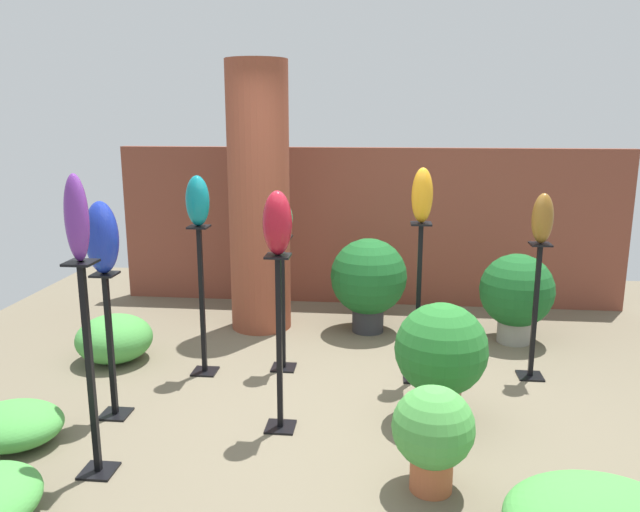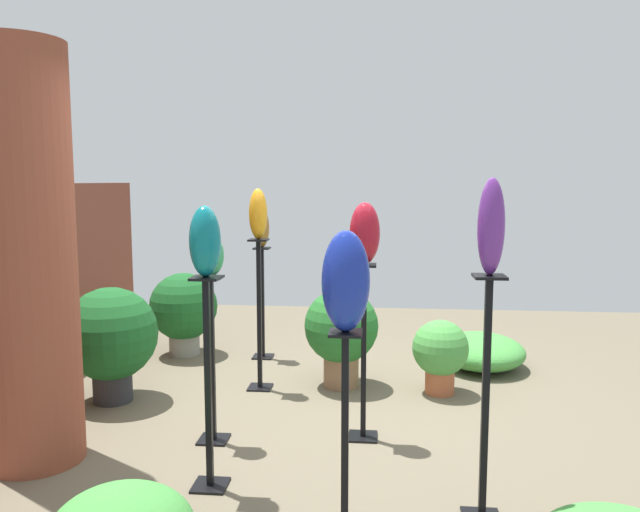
{
  "view_description": "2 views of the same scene",
  "coord_description": "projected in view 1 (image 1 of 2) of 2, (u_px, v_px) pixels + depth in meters",
  "views": [
    {
      "loc": [
        0.18,
        -4.18,
        2.1
      ],
      "look_at": [
        -0.26,
        0.04,
        1.14
      ],
      "focal_mm": 35.0,
      "sensor_mm": 36.0,
      "label": 1
    },
    {
      "loc": [
        -4.66,
        -0.41,
        1.78
      ],
      "look_at": [
        0.2,
        0.05,
        1.19
      ],
      "focal_mm": 35.0,
      "sensor_mm": 36.0,
      "label": 2
    }
  ],
  "objects": [
    {
      "name": "art_vase_bronze",
      "position": [
        543.0,
        218.0,
        4.83
      ],
      "size": [
        0.16,
        0.15,
        0.39
      ],
      "primitive_type": "ellipsoid",
      "color": "brown",
      "rests_on": "pedestal_bronze"
    },
    {
      "name": "brick_wall_back",
      "position": [
        368.0,
        227.0,
        6.97
      ],
      "size": [
        5.6,
        0.12,
        1.75
      ],
      "primitive_type": "cube",
      "color": "brown",
      "rests_on": "ground"
    },
    {
      "name": "brick_pillar",
      "position": [
        259.0,
        199.0,
        6.06
      ],
      "size": [
        0.59,
        0.59,
        2.61
      ],
      "primitive_type": "cylinder",
      "color": "brown",
      "rests_on": "ground"
    },
    {
      "name": "potted_plant_mid_right",
      "position": [
        441.0,
        354.0,
        4.27
      ],
      "size": [
        0.64,
        0.64,
        0.85
      ],
      "color": "#936B4C",
      "rests_on": "ground"
    },
    {
      "name": "art_vase_violet",
      "position": [
        77.0,
        218.0,
        3.41
      ],
      "size": [
        0.13,
        0.14,
        0.49
      ],
      "primitive_type": "ellipsoid",
      "color": "#6B2D8C",
      "rests_on": "pedestal_violet"
    },
    {
      "name": "pedestal_amber",
      "position": [
        418.0,
        310.0,
        4.94
      ],
      "size": [
        0.2,
        0.2,
        1.29
      ],
      "color": "black",
      "rests_on": "ground"
    },
    {
      "name": "art_vase_amber",
      "position": [
        422.0,
        195.0,
        4.73
      ],
      "size": [
        0.16,
        0.15,
        0.42
      ],
      "primitive_type": "ellipsoid",
      "color": "orange",
      "rests_on": "pedestal_amber"
    },
    {
      "name": "pedestal_jade",
      "position": [
        283.0,
        309.0,
        5.17
      ],
      "size": [
        0.2,
        0.2,
        1.14
      ],
      "color": "black",
      "rests_on": "ground"
    },
    {
      "name": "ground_plane",
      "position": [
        355.0,
        410.0,
        4.53
      ],
      "size": [
        8.0,
        8.0,
        0.0
      ],
      "primitive_type": "plane",
      "color": "#6B604C"
    },
    {
      "name": "pedestal_violet",
      "position": [
        91.0,
        379.0,
        3.62
      ],
      "size": [
        0.2,
        0.2,
        1.31
      ],
      "color": "black",
      "rests_on": "ground"
    },
    {
      "name": "art_vase_cobalt",
      "position": [
        102.0,
        238.0,
        4.18
      ],
      "size": [
        0.22,
        0.24,
        0.49
      ],
      "primitive_type": "ellipsoid",
      "color": "#192D9E",
      "rests_on": "pedestal_cobalt"
    },
    {
      "name": "art_vase_teal",
      "position": [
        198.0,
        201.0,
        4.89
      ],
      "size": [
        0.19,
        0.18,
        0.4
      ],
      "primitive_type": "ellipsoid",
      "color": "#0F727A",
      "rests_on": "pedestal_teal"
    },
    {
      "name": "potted_plant_back_center",
      "position": [
        433.0,
        432.0,
        3.5
      ],
      "size": [
        0.47,
        0.47,
        0.62
      ],
      "color": "#B25B38",
      "rests_on": "ground"
    },
    {
      "name": "art_vase_ruby",
      "position": [
        277.0,
        223.0,
        3.97
      ],
      "size": [
        0.19,
        0.21,
        0.42
      ],
      "primitive_type": "ellipsoid",
      "color": "maroon",
      "rests_on": "pedestal_ruby"
    },
    {
      "name": "pedestal_ruby",
      "position": [
        279.0,
        351.0,
        4.16
      ],
      "size": [
        0.2,
        0.2,
        1.22
      ],
      "color": "black",
      "rests_on": "ground"
    },
    {
      "name": "potted_plant_near_pillar",
      "position": [
        369.0,
        279.0,
        6.09
      ],
      "size": [
        0.75,
        0.75,
        0.93
      ],
      "color": "#2D2D33",
      "rests_on": "ground"
    },
    {
      "name": "art_vase_jade",
      "position": [
        282.0,
        219.0,
        5.0
      ],
      "size": [
        0.18,
        0.19,
        0.29
      ],
      "primitive_type": "ellipsoid",
      "color": "#2D9356",
      "rests_on": "pedestal_jade"
    },
    {
      "name": "foliage_bed_east",
      "position": [
        114.0,
        338.0,
        5.42
      ],
      "size": [
        0.65,
        0.66,
        0.41
      ],
      "primitive_type": "ellipsoid",
      "color": "#479942",
      "rests_on": "ground"
    },
    {
      "name": "pedestal_cobalt",
      "position": [
        111.0,
        352.0,
        4.36
      ],
      "size": [
        0.2,
        0.2,
        1.05
      ],
      "color": "black",
      "rests_on": "ground"
    },
    {
      "name": "pedestal_teal",
      "position": [
        202.0,
        307.0,
        5.08
      ],
      "size": [
        0.2,
        0.2,
        1.24
      ],
      "color": "black",
      "rests_on": "ground"
    },
    {
      "name": "potted_plant_mid_left",
      "position": [
        517.0,
        293.0,
        5.8
      ],
      "size": [
        0.69,
        0.69,
        0.85
      ],
      "color": "gray",
      "rests_on": "ground"
    },
    {
      "name": "pedestal_bronze",
      "position": [
        535.0,
        318.0,
        5.0
      ],
      "size": [
        0.2,
        0.2,
        1.12
      ],
      "color": "black",
      "rests_on": "ground"
    },
    {
      "name": "foliage_bed_rear",
      "position": [
        13.0,
        425.0,
        4.05
      ],
      "size": [
        0.65,
        0.57,
        0.26
      ],
      "primitive_type": "ellipsoid",
      "color": "#479942",
      "rests_on": "ground"
    }
  ]
}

